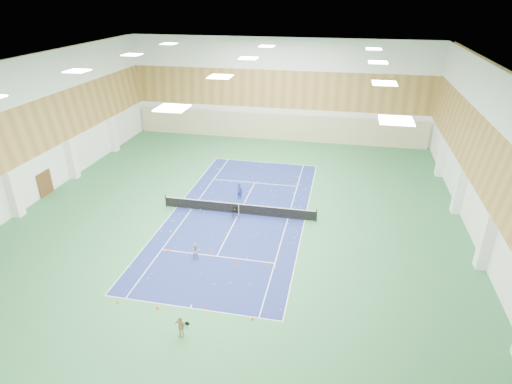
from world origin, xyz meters
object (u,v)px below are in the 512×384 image
at_px(child_court, 196,251).
at_px(tennis_net, 239,208).
at_px(ball_cart, 235,213).
at_px(coach, 240,190).
at_px(child_apron, 181,326).

bearing_deg(child_court, tennis_net, 50.80).
xyz_separation_m(child_court, ball_cart, (1.15, 6.28, -0.17)).
relative_size(tennis_net, coach, 8.16).
xyz_separation_m(coach, child_court, (-0.67, -9.78, -0.18)).
bearing_deg(tennis_net, coach, 102.30).
distance_m(coach, child_apron, 16.88).
relative_size(tennis_net, ball_cart, 14.86).
distance_m(coach, ball_cart, 3.55).
distance_m(tennis_net, child_apron, 14.05).
distance_m(child_court, ball_cart, 6.38).
bearing_deg(coach, child_court, 110.03).
relative_size(tennis_net, child_apron, 10.01).
xyz_separation_m(child_apron, ball_cart, (-0.42, 13.35, -0.21)).
height_order(child_apron, ball_cart, child_apron).
height_order(child_court, child_apron, child_apron).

